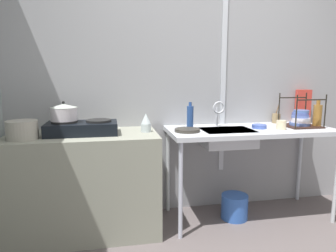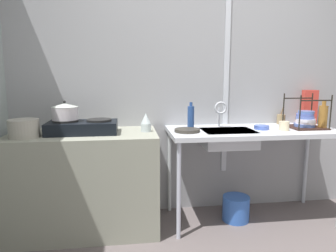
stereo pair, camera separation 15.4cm
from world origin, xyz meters
name	(u,v)px [view 1 (the left image)]	position (x,y,z in m)	size (l,w,h in m)	color
wall_back	(200,82)	(0.00, 1.52, 1.29)	(4.45, 0.10, 2.57)	#97989C
wall_metal_strip	(224,69)	(0.23, 1.46, 1.41)	(0.05, 0.01, 2.06)	silver
counter_concrete	(85,184)	(-1.12, 1.16, 0.43)	(1.25, 0.63, 0.87)	gray
counter_sink	(250,135)	(0.39, 1.16, 0.81)	(1.54, 0.63, 0.87)	silver
stove	(82,128)	(-1.12, 1.16, 0.92)	(0.58, 0.32, 0.12)	black
pot_on_left_burner	(64,112)	(-1.26, 1.16, 1.06)	(0.22, 0.22, 0.16)	silver
pot_beside_stove	(22,130)	(-1.56, 1.03, 0.94)	(0.23, 0.23, 0.14)	#9F9A8E
percolator	(146,123)	(-0.59, 1.16, 0.95)	(0.09, 0.09, 0.16)	silver
sink_basin	(227,138)	(0.15, 1.13, 0.80)	(0.46, 0.36, 0.15)	silver
faucet	(218,110)	(0.12, 1.30, 1.03)	(0.12, 0.07, 0.25)	silver
frying_pan	(187,130)	(-0.23, 1.10, 0.88)	(0.22, 0.22, 0.03)	#332F29
dish_rack	(300,119)	(0.91, 1.16, 0.94)	(0.31, 0.31, 0.32)	black
cup_by_rack	(281,125)	(0.63, 1.04, 0.91)	(0.09, 0.09, 0.08)	beige
small_bowl_on_drainboard	(259,126)	(0.47, 1.14, 0.89)	(0.13, 0.13, 0.04)	#4761BA
bottle_by_sink	(190,117)	(-0.18, 1.22, 0.98)	(0.06, 0.06, 0.25)	navy
bottle_by_rack	(317,115)	(1.05, 1.11, 0.98)	(0.08, 0.08, 0.26)	olive
cereal_box	(303,106)	(1.10, 1.41, 1.04)	(0.14, 0.07, 0.34)	#CC3C31
utensil_jar	(276,118)	(0.79, 1.41, 0.92)	(0.08, 0.08, 0.19)	#8C754F
bucket_on_floor	(234,207)	(0.25, 1.14, 0.12)	(0.25, 0.25, 0.23)	#325FBA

